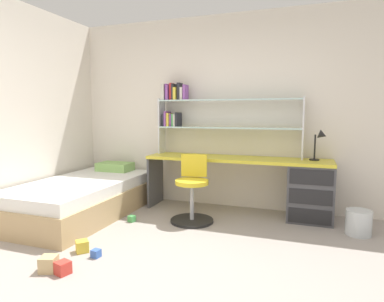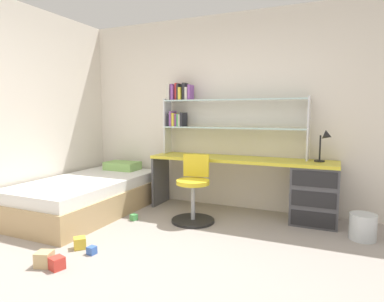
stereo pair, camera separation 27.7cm
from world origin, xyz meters
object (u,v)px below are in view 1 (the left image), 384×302
object	(u,v)px
desk	(287,185)
swivel_chair	(192,195)
toy_block_green_2	(132,219)
waste_bin	(359,223)
toy_block_blue_3	(96,253)
toy_block_red_4	(63,268)
bed_platform	(83,197)
desk_lamp	(321,140)
toy_block_yellow_1	(82,246)
toy_block_natural_0	(49,264)
bookshelf_hutch	(205,111)

from	to	relation	value
desk	swivel_chair	xyz separation A→B (m)	(-1.08, -0.53, -0.10)
swivel_chair	toy_block_green_2	bearing A→B (deg)	-158.20
desk	waste_bin	xyz separation A→B (m)	(0.77, -0.36, -0.29)
toy_block_blue_3	toy_block_red_4	size ratio (longest dim) A/B	0.69
bed_platform	toy_block_blue_3	world-z (taller)	bed_platform
desk	waste_bin	distance (m)	0.89
desk_lamp	waste_bin	world-z (taller)	desk_lamp
desk	toy_block_green_2	xyz separation A→B (m)	(-1.76, -0.80, -0.38)
desk_lamp	swivel_chair	distance (m)	1.68
toy_block_green_2	waste_bin	bearing A→B (deg)	9.95
desk	waste_bin	world-z (taller)	desk
bed_platform	toy_block_yellow_1	size ratio (longest dim) A/B	18.71
bed_platform	toy_block_blue_3	bearing A→B (deg)	-47.82
toy_block_blue_3	desk	bearing A→B (deg)	48.77
desk	toy_block_yellow_1	size ratio (longest dim) A/B	21.69
desk	toy_block_blue_3	size ratio (longest dim) A/B	32.61
desk_lamp	waste_bin	xyz separation A→B (m)	(0.41, -0.40, -0.85)
toy_block_natural_0	toy_block_blue_3	distance (m)	0.41
bookshelf_hutch	desk_lamp	world-z (taller)	bookshelf_hutch
desk_lamp	waste_bin	size ratio (longest dim) A/B	1.41
bookshelf_hutch	toy_block_green_2	distance (m)	1.72
desk	bookshelf_hutch	size ratio (longest dim) A/B	1.21
desk_lamp	toy_block_blue_3	xyz separation A→B (m)	(-1.93, -1.82, -0.95)
bed_platform	toy_block_red_4	distance (m)	1.65
bookshelf_hutch	toy_block_red_4	bearing A→B (deg)	-102.15
bookshelf_hutch	toy_block_blue_3	size ratio (longest dim) A/B	26.87
toy_block_yellow_1	toy_block_green_2	world-z (taller)	toy_block_yellow_1
desk	bed_platform	bearing A→B (deg)	-163.34
desk	toy_block_yellow_1	xyz separation A→B (m)	(-1.76, -1.73, -0.37)
bookshelf_hutch	swivel_chair	size ratio (longest dim) A/B	2.44
swivel_chair	toy_block_red_4	distance (m)	1.72
desk	toy_block_green_2	world-z (taller)	desk
bed_platform	toy_block_green_2	world-z (taller)	bed_platform
desk_lamp	toy_block_green_2	bearing A→B (deg)	-158.43
toy_block_natural_0	desk	bearing A→B (deg)	50.42
desk_lamp	waste_bin	distance (m)	1.02
desk_lamp	toy_block_green_2	distance (m)	2.47
swivel_chair	toy_block_blue_3	size ratio (longest dim) A/B	11.01
bookshelf_hutch	toy_block_blue_3	bearing A→B (deg)	-102.53
toy_block_natural_0	toy_block_red_4	size ratio (longest dim) A/B	1.22
desk_lamp	toy_block_natural_0	world-z (taller)	desk_lamp
swivel_chair	desk_lamp	bearing A→B (deg)	21.46
toy_block_green_2	swivel_chair	bearing A→B (deg)	21.80
toy_block_blue_3	toy_block_red_4	bearing A→B (deg)	-100.07
bookshelf_hutch	toy_block_blue_3	distance (m)	2.36
swivel_chair	toy_block_green_2	size ratio (longest dim) A/B	10.90
toy_block_red_4	swivel_chair	bearing A→B (deg)	71.15
bookshelf_hutch	desk	bearing A→B (deg)	-7.18
toy_block_red_4	toy_block_green_2	bearing A→B (deg)	95.64
desk	bed_platform	world-z (taller)	desk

